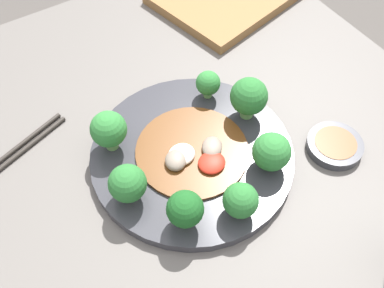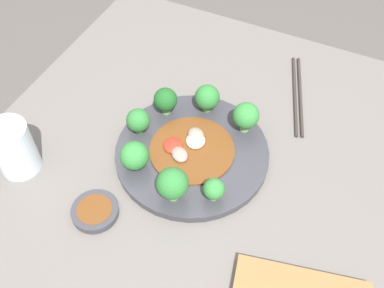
% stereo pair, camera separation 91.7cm
% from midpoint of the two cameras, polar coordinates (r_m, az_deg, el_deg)
% --- Properties ---
extents(table, '(0.89, 0.89, 0.74)m').
position_cam_midpoint_polar(table, '(1.03, 8.60, -32.12)').
color(table, '#5B5651').
rests_on(table, ground_plane).
extents(plate, '(0.31, 0.31, 0.02)m').
position_cam_midpoint_polar(plate, '(0.66, 10.46, -28.51)').
color(plate, '#333338').
rests_on(plate, table).
extents(broccoli_southwest, '(0.04, 0.04, 0.05)m').
position_cam_midpoint_polar(broccoli_southwest, '(0.62, 17.09, -37.52)').
color(broccoli_southwest, '#7AAD5B').
rests_on(broccoli_southwest, plate).
extents(broccoli_east, '(0.05, 0.05, 0.06)m').
position_cam_midpoint_polar(broccoli_east, '(0.65, 12.76, -17.79)').
color(broccoli_east, '#7AAD5B').
rests_on(broccoli_east, plate).
extents(broccoli_west, '(0.06, 0.06, 0.07)m').
position_cam_midpoint_polar(broccoli_west, '(0.59, 8.66, -38.22)').
color(broccoli_west, '#70A356').
rests_on(broccoli_west, plate).
extents(broccoli_northeast, '(0.05, 0.05, 0.06)m').
position_cam_midpoint_polar(broccoli_northeast, '(0.63, 4.76, -18.81)').
color(broccoli_northeast, '#70A356').
rests_on(broccoli_northeast, plate).
extents(broccoli_northwest, '(0.06, 0.06, 0.06)m').
position_cam_midpoint_polar(broccoli_northwest, '(0.60, -0.41, -31.97)').
color(broccoli_northwest, '#70A356').
rests_on(broccoli_northwest, plate).
extents(broccoli_north, '(0.05, 0.05, 0.06)m').
position_cam_midpoint_polar(broccoli_north, '(0.62, -0.37, -23.62)').
color(broccoli_north, '#7AAD5B').
rests_on(broccoli_north, plate).
extents(broccoli_southeast, '(0.05, 0.05, 0.07)m').
position_cam_midpoint_polar(broccoli_southeast, '(0.65, 20.69, -21.66)').
color(broccoli_southeast, '#70A356').
rests_on(broccoli_southeast, plate).
extents(stirfry_center, '(0.17, 0.17, 0.02)m').
position_cam_midpoint_polar(stirfry_center, '(0.64, 10.23, -27.98)').
color(stirfry_center, '#5B3314').
rests_on(stirfry_center, plate).
extents(drinking_glass, '(0.08, 0.08, 0.11)m').
position_cam_midpoint_polar(drinking_glass, '(0.64, -24.45, -28.27)').
color(drinking_glass, silver).
rests_on(drinking_glass, table).
extents(chopsticks, '(0.24, 0.10, 0.01)m').
position_cam_midpoint_polar(chopsticks, '(0.78, 26.90, -13.67)').
color(chopsticks, '#2D2823').
rests_on(chopsticks, table).
extents(sauce_dish, '(0.09, 0.09, 0.02)m').
position_cam_midpoint_polar(sauce_dish, '(0.64, -8.53, -40.52)').
color(sauce_dish, '#333338').
rests_on(sauce_dish, table).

